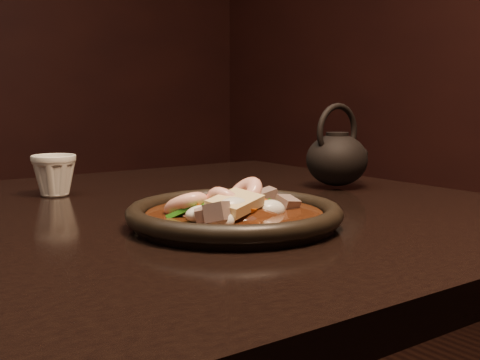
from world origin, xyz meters
TOP-DOWN VIEW (x-y plane):
  - plate at (0.32, -0.15)m, footprint 0.27×0.27m
  - stirfry at (0.31, -0.15)m, footprint 0.17×0.13m
  - tea_cup at (0.21, 0.21)m, footprint 0.08×0.08m
  - teapot at (0.65, 0.01)m, footprint 0.13×0.11m

SIDE VIEW (x-z plane):
  - plate at x=0.32m, z-range 0.75..0.78m
  - stirfry at x=0.31m, z-range 0.74..0.80m
  - tea_cup at x=0.21m, z-range 0.75..0.82m
  - teapot at x=0.65m, z-range 0.73..0.88m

